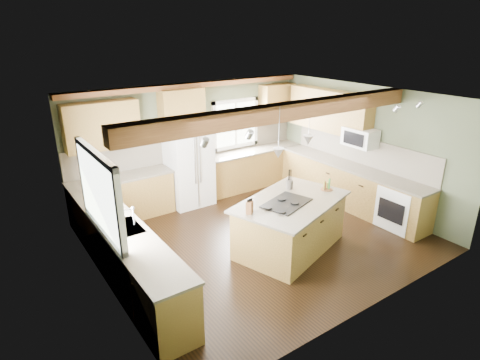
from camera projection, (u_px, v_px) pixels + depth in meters
floor at (258, 237)px, 7.53m from camera, size 5.60×5.60×0.00m
ceiling at (261, 98)px, 6.60m from camera, size 5.60×5.60×0.00m
wall_back at (192, 141)px, 8.99m from camera, size 5.60×0.00×5.60m
wall_left at (100, 211)px, 5.57m from camera, size 0.00×5.00×5.00m
wall_right at (364, 147)px, 8.56m from camera, size 0.00×5.00×5.00m
ceiling_beam at (285, 112)px, 6.18m from camera, size 5.55×0.26×0.26m
soffit_trim at (192, 85)px, 8.47m from camera, size 5.55×0.20×0.10m
backsplash_back at (193, 145)px, 9.01m from camera, size 5.58×0.03×0.58m
backsplash_right at (361, 150)px, 8.62m from camera, size 0.03×3.70×0.58m
base_cab_back_left at (123, 199)px, 8.11m from camera, size 2.02×0.60×0.88m
counter_back_left at (120, 177)px, 7.94m from camera, size 2.06×0.64×0.04m
base_cab_back_right at (253, 168)px, 9.86m from camera, size 2.62×0.60×0.88m
counter_back_right at (253, 150)px, 9.69m from camera, size 2.66×0.64×0.04m
base_cab_left at (126, 256)px, 6.08m from camera, size 0.60×3.70×0.88m
counter_left at (123, 229)px, 5.92m from camera, size 0.64×3.74×0.04m
base_cab_right at (349, 186)px, 8.74m from camera, size 0.60×3.70×0.88m
counter_right at (351, 166)px, 8.58m from camera, size 0.64×3.74×0.04m
upper_cab_back_left at (102, 126)px, 7.56m from camera, size 1.40×0.35×0.90m
upper_cab_over_fridge at (182, 106)px, 8.39m from camera, size 0.96×0.35×0.70m
upper_cab_right at (329, 111)px, 8.92m from camera, size 0.35×2.20×0.90m
upper_cab_back_corner at (277, 103)px, 9.85m from camera, size 0.90×0.35×0.90m
window_left at (98, 192)px, 5.53m from camera, size 0.04×1.60×1.05m
window_back at (235, 124)px, 9.49m from camera, size 1.10×0.04×1.00m
sink at (123, 229)px, 5.91m from camera, size 0.50×0.65×0.03m
faucet at (134, 217)px, 5.96m from camera, size 0.02×0.02×0.28m
dishwasher at (163, 301)px, 5.09m from camera, size 0.60×0.60×0.84m
oven at (400, 207)px, 7.74m from camera, size 0.60×0.72×0.84m
microwave at (360, 137)px, 8.31m from camera, size 0.40×0.70×0.38m
pendant_left at (278, 153)px, 6.14m from camera, size 0.18×0.18×0.16m
pendant_right at (308, 140)px, 6.86m from camera, size 0.18×0.18×0.16m
refrigerator at (189, 165)px, 8.68m from camera, size 0.90×0.74×1.80m
island at (290, 225)px, 7.01m from camera, size 2.19×1.71×0.88m
island_top at (291, 201)px, 6.85m from camera, size 2.35×1.87×0.04m
cooktop at (286, 203)px, 6.72m from camera, size 0.96×0.78×0.02m
knife_block at (250, 207)px, 6.33m from camera, size 0.15×0.15×0.20m
utensil_crock at (290, 184)px, 7.31m from camera, size 0.17×0.17×0.17m
bottle_tray at (327, 185)px, 7.26m from camera, size 0.29×0.29×0.20m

